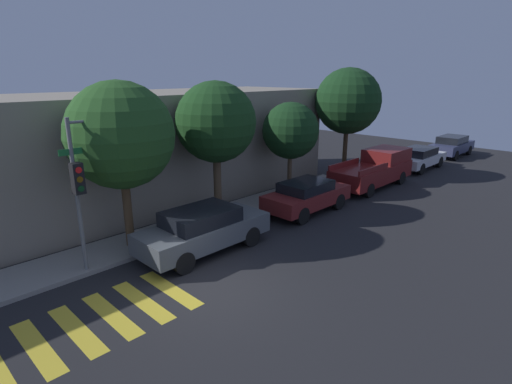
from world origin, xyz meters
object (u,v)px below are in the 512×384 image
object	(u,v)px
tree_near_corner	(121,136)
sedan_tail_of_row	(452,145)
sedan_middle	(307,195)
tree_behind_truck	(348,101)
tree_midblock	(216,123)
sedan_far_end	(419,157)
pickup_truck	(375,169)
tree_far_end	(291,131)
sedan_near_corner	(203,229)
traffic_light_pole	(92,168)

from	to	relation	value
tree_near_corner	sedan_tail_of_row	bearing A→B (deg)	-4.71
sedan_tail_of_row	tree_near_corner	bearing A→B (deg)	175.29
sedan_middle	tree_behind_truck	size ratio (longest dim) A/B	0.68
sedan_middle	tree_midblock	size ratio (longest dim) A/B	0.75
sedan_tail_of_row	sedan_far_end	bearing A→B (deg)	180.00
sedan_far_end	tree_near_corner	xyz separation A→B (m)	(-19.09, 2.05, 3.22)
sedan_middle	tree_behind_truck	world-z (taller)	tree_behind_truck
pickup_truck	tree_midblock	xyz separation A→B (m)	(-9.38, 2.05, 3.09)
sedan_middle	tree_near_corner	distance (m)	8.29
sedan_middle	tree_far_end	distance (m)	3.48
sedan_near_corner	sedan_far_end	distance (m)	17.46
sedan_near_corner	sedan_middle	bearing A→B (deg)	-0.00
sedan_far_end	pickup_truck	bearing A→B (deg)	-180.00
traffic_light_pole	tree_far_end	xyz separation A→B (m)	(10.03, 0.78, 0.02)
tree_far_end	tree_behind_truck	bearing A→B (deg)	-0.00
sedan_near_corner	tree_near_corner	world-z (taller)	tree_near_corner
pickup_truck	tree_far_end	distance (m)	5.68
sedan_middle	tree_behind_truck	bearing A→B (deg)	18.33
tree_far_end	sedan_tail_of_row	bearing A→B (deg)	-7.19
sedan_middle	traffic_light_pole	bearing A→B (deg)	171.77
traffic_light_pole	sedan_tail_of_row	world-z (taller)	traffic_light_pole
sedan_near_corner	sedan_tail_of_row	world-z (taller)	sedan_near_corner
sedan_near_corner	pickup_truck	world-z (taller)	pickup_truck
sedan_middle	sedan_tail_of_row	world-z (taller)	sedan_tail_of_row
sedan_tail_of_row	tree_near_corner	xyz separation A→B (m)	(-24.90, 2.05, 3.16)
tree_midblock	sedan_near_corner	bearing A→B (deg)	-139.42
traffic_light_pole	sedan_far_end	xyz separation A→B (m)	(20.48, -1.27, -2.51)
sedan_tail_of_row	tree_far_end	xyz separation A→B (m)	(-16.26, 2.05, 2.47)
sedan_tail_of_row	tree_midblock	distance (m)	21.22
traffic_light_pole	sedan_middle	bearing A→B (deg)	-8.23
sedan_near_corner	tree_near_corner	bearing A→B (deg)	128.47
traffic_light_pole	sedan_far_end	world-z (taller)	traffic_light_pole
tree_near_corner	sedan_far_end	bearing A→B (deg)	-6.13
sedan_middle	sedan_tail_of_row	size ratio (longest dim) A/B	0.94
traffic_light_pole	sedan_tail_of_row	size ratio (longest dim) A/B	1.04
tree_midblock	tree_far_end	size ratio (longest dim) A/B	1.22
sedan_far_end	sedan_tail_of_row	bearing A→B (deg)	0.00
tree_far_end	sedan_far_end	bearing A→B (deg)	-11.11
tree_midblock	tree_far_end	xyz separation A→B (m)	(4.62, 0.00, -0.77)
sedan_tail_of_row	tree_midblock	xyz separation A→B (m)	(-20.87, 2.05, 3.25)
traffic_light_pole	sedan_near_corner	world-z (taller)	traffic_light_pole
tree_behind_truck	sedan_tail_of_row	bearing A→B (deg)	-10.26
sedan_near_corner	sedan_tail_of_row	distance (m)	23.27
sedan_near_corner	tree_near_corner	size ratio (longest dim) A/B	0.81
sedan_middle	tree_far_end	size ratio (longest dim) A/B	0.92
traffic_light_pole	sedan_tail_of_row	xyz separation A→B (m)	(26.29, -1.27, -2.45)
sedan_near_corner	sedan_far_end	size ratio (longest dim) A/B	1.00
tree_near_corner	tree_midblock	size ratio (longest dim) A/B	1.01
tree_near_corner	tree_far_end	size ratio (longest dim) A/B	1.24
tree_behind_truck	sedan_near_corner	bearing A→B (deg)	-170.25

